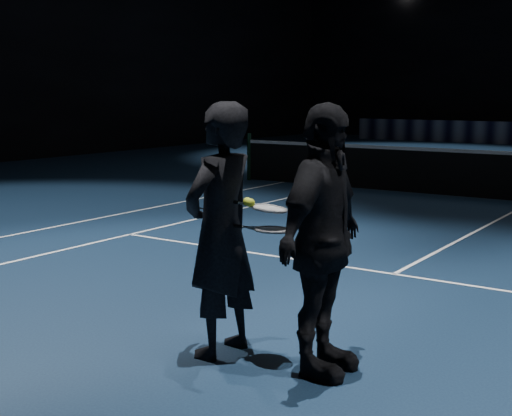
{
  "coord_description": "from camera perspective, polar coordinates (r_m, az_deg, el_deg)",
  "views": [
    {
      "loc": [
        3.1,
        -13.81,
        2.04
      ],
      "look_at": [
        0.16,
        -9.44,
        1.19
      ],
      "focal_mm": 50.0,
      "sensor_mm": 36.0,
      "label": 1
    }
  ],
  "objects": [
    {
      "name": "racket_lower",
      "position": [
        5.28,
        1.33,
        -1.75
      ],
      "size": [
        0.7,
        0.29,
        0.03
      ],
      "primitive_type": null,
      "rotation": [
        0.0,
        0.0,
        0.1
      ],
      "color": "black",
      "rests_on": "player_a"
    },
    {
      "name": "tennis_balls",
      "position": [
        5.34,
        -0.5,
        0.63
      ],
      "size": [
        0.12,
        0.1,
        0.12
      ],
      "primitive_type": null,
      "color": "#B6CF2B",
      "rests_on": "racket_upper"
    },
    {
      "name": "player_a",
      "position": [
        5.51,
        -2.86,
        -1.83
      ],
      "size": [
        0.5,
        0.74,
        1.98
      ],
      "primitive_type": "imported",
      "rotation": [
        0.0,
        0.0,
        -1.61
      ],
      "color": "black",
      "rests_on": "floor"
    },
    {
      "name": "net_post_left",
      "position": [
        16.82,
        -0.55,
        4.12
      ],
      "size": [
        0.1,
        0.1,
        1.1
      ],
      "primitive_type": "cylinder",
      "color": "black",
      "rests_on": "floor"
    },
    {
      "name": "player_b",
      "position": [
        5.13,
        5.32,
        -2.68
      ],
      "size": [
        0.57,
        1.19,
        1.98
      ],
      "primitive_type": "imported",
      "rotation": [
        0.0,
        0.0,
        1.64
      ],
      "color": "black",
      "rests_on": "floor"
    },
    {
      "name": "racket_upper",
      "position": [
        5.32,
        1.05,
        -0.04
      ],
      "size": [
        0.71,
        0.33,
        0.1
      ],
      "primitive_type": null,
      "rotation": [
        0.0,
        0.1,
        0.17
      ],
      "color": "black",
      "rests_on": "player_b"
    }
  ]
}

